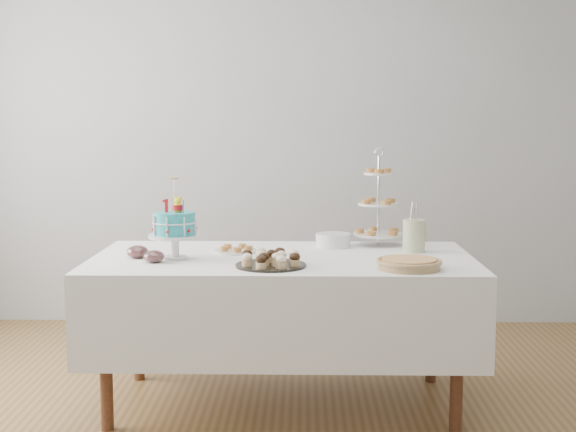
{
  "coord_description": "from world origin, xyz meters",
  "views": [
    {
      "loc": [
        0.11,
        -3.69,
        1.46
      ],
      "look_at": [
        0.03,
        0.3,
        0.98
      ],
      "focal_mm": 50.0,
      "sensor_mm": 36.0,
      "label": 1
    }
  ],
  "objects_px": {
    "cupcake_tray": "(271,259)",
    "plate_stack": "(333,240)",
    "birthday_cake": "(175,237)",
    "pastry_plate": "(236,249)",
    "jam_bowl_a": "(154,257)",
    "utensil_pitcher": "(414,234)",
    "tiered_stand": "(378,205)",
    "jam_bowl_b": "(138,252)",
    "pie": "(409,263)",
    "table": "(283,301)"
  },
  "relations": [
    {
      "from": "tiered_stand",
      "to": "utensil_pitcher",
      "type": "bearing_deg",
      "value": -54.4
    },
    {
      "from": "cupcake_tray",
      "to": "utensil_pitcher",
      "type": "height_order",
      "value": "utensil_pitcher"
    },
    {
      "from": "birthday_cake",
      "to": "jam_bowl_b",
      "type": "relative_size",
      "value": 3.69
    },
    {
      "from": "birthday_cake",
      "to": "pastry_plate",
      "type": "relative_size",
      "value": 1.76
    },
    {
      "from": "tiered_stand",
      "to": "jam_bowl_b",
      "type": "relative_size",
      "value": 4.93
    },
    {
      "from": "pie",
      "to": "tiered_stand",
      "type": "relative_size",
      "value": 0.57
    },
    {
      "from": "jam_bowl_a",
      "to": "jam_bowl_b",
      "type": "bearing_deg",
      "value": 130.32
    },
    {
      "from": "pie",
      "to": "plate_stack",
      "type": "distance_m",
      "value": 0.72
    },
    {
      "from": "birthday_cake",
      "to": "tiered_stand",
      "type": "bearing_deg",
      "value": 34.99
    },
    {
      "from": "table",
      "to": "pie",
      "type": "relative_size",
      "value": 6.27
    },
    {
      "from": "pastry_plate",
      "to": "jam_bowl_b",
      "type": "height_order",
      "value": "jam_bowl_b"
    },
    {
      "from": "pastry_plate",
      "to": "jam_bowl_b",
      "type": "bearing_deg",
      "value": -158.55
    },
    {
      "from": "birthday_cake",
      "to": "jam_bowl_a",
      "type": "bearing_deg",
      "value": -121.34
    },
    {
      "from": "pastry_plate",
      "to": "jam_bowl_b",
      "type": "xyz_separation_m",
      "value": [
        -0.48,
        -0.19,
        0.02
      ]
    },
    {
      "from": "pastry_plate",
      "to": "jam_bowl_a",
      "type": "bearing_deg",
      "value": -140.07
    },
    {
      "from": "pie",
      "to": "plate_stack",
      "type": "xyz_separation_m",
      "value": [
        -0.33,
        0.64,
        0.01
      ]
    },
    {
      "from": "tiered_stand",
      "to": "plate_stack",
      "type": "xyz_separation_m",
      "value": [
        -0.25,
        -0.07,
        -0.19
      ]
    },
    {
      "from": "birthday_cake",
      "to": "utensil_pitcher",
      "type": "height_order",
      "value": "birthday_cake"
    },
    {
      "from": "cupcake_tray",
      "to": "pie",
      "type": "distance_m",
      "value": 0.65
    },
    {
      "from": "birthday_cake",
      "to": "cupcake_tray",
      "type": "distance_m",
      "value": 0.53
    },
    {
      "from": "birthday_cake",
      "to": "jam_bowl_b",
      "type": "xyz_separation_m",
      "value": [
        -0.19,
        0.03,
        -0.08
      ]
    },
    {
      "from": "birthday_cake",
      "to": "tiered_stand",
      "type": "relative_size",
      "value": 0.75
    },
    {
      "from": "pie",
      "to": "plate_stack",
      "type": "bearing_deg",
      "value": 117.1
    },
    {
      "from": "plate_stack",
      "to": "jam_bowl_b",
      "type": "distance_m",
      "value": 1.06
    },
    {
      "from": "table",
      "to": "plate_stack",
      "type": "xyz_separation_m",
      "value": [
        0.27,
        0.32,
        0.26
      ]
    },
    {
      "from": "pastry_plate",
      "to": "plate_stack",
      "type": "bearing_deg",
      "value": 19.85
    },
    {
      "from": "tiered_stand",
      "to": "utensil_pitcher",
      "type": "height_order",
      "value": "tiered_stand"
    },
    {
      "from": "tiered_stand",
      "to": "utensil_pitcher",
      "type": "xyz_separation_m",
      "value": [
        0.17,
        -0.23,
        -0.13
      ]
    },
    {
      "from": "cupcake_tray",
      "to": "utensil_pitcher",
      "type": "xyz_separation_m",
      "value": [
        0.73,
        0.43,
        0.06
      ]
    },
    {
      "from": "tiered_stand",
      "to": "pie",
      "type": "bearing_deg",
      "value": -83.77
    },
    {
      "from": "jam_bowl_a",
      "to": "utensil_pitcher",
      "type": "relative_size",
      "value": 0.39
    },
    {
      "from": "jam_bowl_a",
      "to": "table",
      "type": "bearing_deg",
      "value": 16.31
    },
    {
      "from": "table",
      "to": "jam_bowl_b",
      "type": "height_order",
      "value": "jam_bowl_b"
    },
    {
      "from": "tiered_stand",
      "to": "utensil_pitcher",
      "type": "relative_size",
      "value": 2.06
    },
    {
      "from": "table",
      "to": "tiered_stand",
      "type": "relative_size",
      "value": 3.58
    },
    {
      "from": "birthday_cake",
      "to": "jam_bowl_b",
      "type": "distance_m",
      "value": 0.21
    },
    {
      "from": "birthday_cake",
      "to": "pastry_plate",
      "type": "xyz_separation_m",
      "value": [
        0.28,
        0.21,
        -0.09
      ]
    },
    {
      "from": "table",
      "to": "jam_bowl_b",
      "type": "distance_m",
      "value": 0.77
    },
    {
      "from": "birthday_cake",
      "to": "cupcake_tray",
      "type": "bearing_deg",
      "value": -11.1
    },
    {
      "from": "pastry_plate",
      "to": "utensil_pitcher",
      "type": "bearing_deg",
      "value": 1.67
    },
    {
      "from": "jam_bowl_a",
      "to": "pastry_plate",
      "type": "bearing_deg",
      "value": 39.93
    },
    {
      "from": "plate_stack",
      "to": "pastry_plate",
      "type": "height_order",
      "value": "plate_stack"
    },
    {
      "from": "cupcake_tray",
      "to": "plate_stack",
      "type": "bearing_deg",
      "value": 62.03
    },
    {
      "from": "pie",
      "to": "table",
      "type": "bearing_deg",
      "value": 151.28
    },
    {
      "from": "tiered_stand",
      "to": "utensil_pitcher",
      "type": "distance_m",
      "value": 0.31
    },
    {
      "from": "table",
      "to": "birthday_cake",
      "type": "height_order",
      "value": "birthday_cake"
    },
    {
      "from": "pastry_plate",
      "to": "pie",
      "type": "bearing_deg",
      "value": -28.48
    },
    {
      "from": "table",
      "to": "cupcake_tray",
      "type": "xyz_separation_m",
      "value": [
        -0.05,
        -0.28,
        0.26
      ]
    },
    {
      "from": "pie",
      "to": "jam_bowl_b",
      "type": "xyz_separation_m",
      "value": [
        -1.32,
        0.27,
        0.0
      ]
    },
    {
      "from": "plate_stack",
      "to": "jam_bowl_a",
      "type": "bearing_deg",
      "value": -150.7
    }
  ]
}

